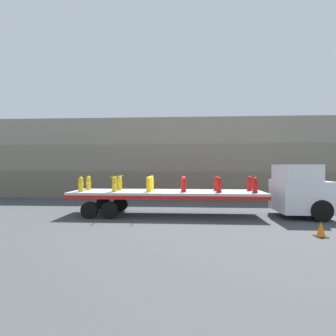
{
  "coord_description": "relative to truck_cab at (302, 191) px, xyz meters",
  "views": [
    {
      "loc": [
        0.99,
        -14.51,
        2.74
      ],
      "look_at": [
        0.06,
        0.0,
        2.63
      ],
      "focal_mm": 28.0,
      "sensor_mm": 36.0,
      "label": 1
    }
  ],
  "objects": [
    {
      "name": "traffic_cone",
      "position": [
        -1.04,
        -4.07,
        -1.12
      ],
      "size": [
        0.43,
        0.43,
        0.59
      ],
      "color": "black",
      "rests_on": "ground_plane"
    },
    {
      "name": "rock_cliff",
      "position": [
        -7.29,
        8.74,
        2.01
      ],
      "size": [
        60.0,
        3.3,
        6.84
      ],
      "color": "#706656",
      "rests_on": "ground_plane"
    },
    {
      "name": "fire_hydrant_red_far_5",
      "position": [
        -2.62,
        0.57,
        0.33
      ],
      "size": [
        0.32,
        0.54,
        0.81
      ],
      "color": "red",
      "rests_on": "flatbed_trailer"
    },
    {
      "name": "fire_hydrant_red_near_5",
      "position": [
        -2.62,
        -0.57,
        0.33
      ],
      "size": [
        0.32,
        0.54,
        0.81
      ],
      "color": "red",
      "rests_on": "flatbed_trailer"
    },
    {
      "name": "fire_hydrant_red_far_3",
      "position": [
        -6.36,
        0.57,
        0.33
      ],
      "size": [
        0.32,
        0.54,
        0.81
      ],
      "color": "red",
      "rests_on": "flatbed_trailer"
    },
    {
      "name": "fire_hydrant_yellow_far_2",
      "position": [
        -8.22,
        0.57,
        0.33
      ],
      "size": [
        0.32,
        0.54,
        0.81
      ],
      "color": "gold",
      "rests_on": "flatbed_trailer"
    },
    {
      "name": "fire_hydrant_yellow_far_1",
      "position": [
        -10.09,
        0.57,
        0.33
      ],
      "size": [
        0.32,
        0.54,
        0.81
      ],
      "color": "gold",
      "rests_on": "flatbed_trailer"
    },
    {
      "name": "fire_hydrant_red_near_3",
      "position": [
        -6.36,
        -0.57,
        0.33
      ],
      "size": [
        0.32,
        0.54,
        0.81
      ],
      "color": "red",
      "rests_on": "flatbed_trailer"
    },
    {
      "name": "ground_plane",
      "position": [
        -7.29,
        0.0,
        -1.41
      ],
      "size": [
        120.0,
        120.0,
        0.0
      ],
      "primitive_type": "plane",
      "color": "#3F4244"
    },
    {
      "name": "fire_hydrant_red_near_4",
      "position": [
        -4.49,
        -0.57,
        0.33
      ],
      "size": [
        0.32,
        0.54,
        0.81
      ],
      "color": "red",
      "rests_on": "flatbed_trailer"
    },
    {
      "name": "cargo_strap_middle",
      "position": [
        -8.22,
        0.0,
        0.75
      ],
      "size": [
        0.05,
        2.79,
        0.01
      ],
      "color": "yellow",
      "rests_on": "fire_hydrant_yellow_near_2"
    },
    {
      "name": "fire_hydrant_yellow_near_0",
      "position": [
        -11.96,
        -0.57,
        0.33
      ],
      "size": [
        0.32,
        0.54,
        0.81
      ],
      "color": "gold",
      "rests_on": "flatbed_trailer"
    },
    {
      "name": "fire_hydrant_yellow_far_0",
      "position": [
        -11.96,
        0.57,
        0.33
      ],
      "size": [
        0.32,
        0.54,
        0.81
      ],
      "color": "gold",
      "rests_on": "flatbed_trailer"
    },
    {
      "name": "truck_cab",
      "position": [
        0.0,
        0.0,
        0.0
      ],
      "size": [
        2.59,
        2.74,
        2.82
      ],
      "color": "silver",
      "rests_on": "ground_plane"
    },
    {
      "name": "fire_hydrant_yellow_near_2",
      "position": [
        -8.22,
        -0.57,
        0.33
      ],
      "size": [
        0.32,
        0.54,
        0.81
      ],
      "color": "gold",
      "rests_on": "flatbed_trailer"
    },
    {
      "name": "cargo_strap_rear",
      "position": [
        -10.09,
        0.0,
        0.75
      ],
      "size": [
        0.05,
        2.79,
        0.01
      ],
      "color": "yellow",
      "rests_on": "fire_hydrant_yellow_near_1"
    },
    {
      "name": "fire_hydrant_yellow_near_1",
      "position": [
        -10.09,
        -0.57,
        0.33
      ],
      "size": [
        0.32,
        0.54,
        0.81
      ],
      "color": "gold",
      "rests_on": "flatbed_trailer"
    },
    {
      "name": "fire_hydrant_red_far_4",
      "position": [
        -4.49,
        0.57,
        0.33
      ],
      "size": [
        0.32,
        0.54,
        0.81
      ],
      "color": "red",
      "rests_on": "flatbed_trailer"
    },
    {
      "name": "flatbed_trailer",
      "position": [
        -7.97,
        0.0,
        -0.31
      ],
      "size": [
        10.54,
        2.69,
        1.34
      ],
      "color": "#B2B2B7",
      "rests_on": "ground_plane"
    }
  ]
}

